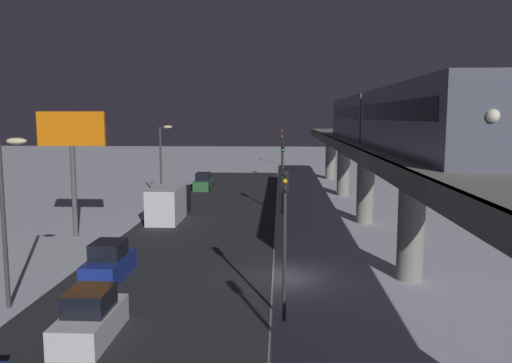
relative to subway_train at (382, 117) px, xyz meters
name	(u,v)px	position (x,y,z in m)	size (l,w,h in m)	color
ground_plane	(276,277)	(7.05, 8.70, -8.49)	(240.00, 240.00, 0.00)	silver
avenue_asphalt	(171,275)	(12.76, 8.70, -8.49)	(11.00, 102.53, 0.01)	#28282D
elevated_railway	(412,171)	(0.09, 8.70, -2.71)	(5.00, 102.53, 6.71)	gray
subway_train	(382,117)	(0.00, 0.00, 0.00)	(2.94, 36.87, 3.40)	#4C5160
sedan_green	(203,183)	(15.96, -24.40, -7.71)	(1.91, 4.37, 1.97)	#2D6038
sedan_white	(90,319)	(14.16, 16.73, -7.70)	(1.80, 4.07, 1.97)	silver
sedan_blue_2	(109,263)	(15.96, 9.21, -7.70)	(1.80, 4.19, 1.97)	navy
box_truck	(169,203)	(16.16, -6.69, -7.15)	(2.40, 7.40, 2.80)	black
traffic_light_near	(285,223)	(6.66, 14.58, -4.30)	(0.32, 0.44, 6.40)	#2D2D2D
traffic_light_mid	(283,167)	(6.66, -9.24, -4.30)	(0.32, 0.44, 6.40)	#2D2D2D
traffic_light_far	(282,149)	(6.66, -33.06, -4.30)	(0.32, 0.44, 6.40)	#2D2D2D
traffic_light_distant	(282,141)	(6.66, -56.87, -4.30)	(0.32, 0.44, 6.40)	#2D2D2D
commercial_billboard	(72,141)	(21.49, 0.00, -1.66)	(4.80, 0.36, 8.90)	#4C4C51
street_lamp_near	(7,202)	(18.84, 13.70, -3.68)	(1.35, 0.44, 7.65)	#38383D
street_lamp_far	(163,153)	(18.84, -16.30, -3.68)	(1.35, 0.44, 7.65)	#38383D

